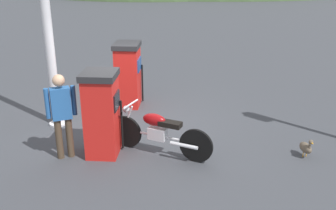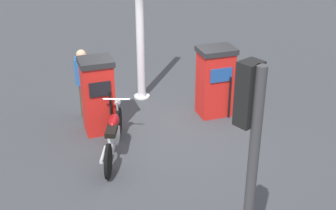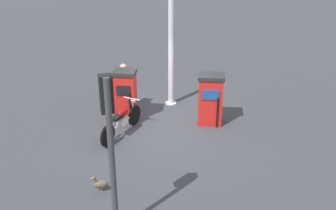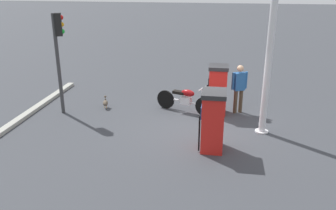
# 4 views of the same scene
# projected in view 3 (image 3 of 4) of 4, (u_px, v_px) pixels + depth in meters

# --- Properties ---
(ground_plane) EXTENTS (120.00, 120.00, 0.00)m
(ground_plane) POSITION_uv_depth(u_px,v_px,m) (166.00, 126.00, 12.29)
(ground_plane) COLOR #383A3F
(fuel_pump_near) EXTENTS (0.69, 0.72, 1.69)m
(fuel_pump_near) POSITION_uv_depth(u_px,v_px,m) (126.00, 95.00, 12.44)
(fuel_pump_near) COLOR red
(fuel_pump_near) RESTS_ON ground
(fuel_pump_far) EXTENTS (0.68, 0.83, 1.65)m
(fuel_pump_far) POSITION_uv_depth(u_px,v_px,m) (210.00, 99.00, 12.17)
(fuel_pump_far) COLOR red
(fuel_pump_far) RESTS_ON ground
(motorcycle_near_pump) EXTENTS (2.08, 0.91, 0.97)m
(motorcycle_near_pump) POSITION_uv_depth(u_px,v_px,m) (122.00, 120.00, 11.60)
(motorcycle_near_pump) COLOR black
(motorcycle_near_pump) RESTS_ON ground
(attendant_person) EXTENTS (0.55, 0.34, 1.68)m
(attendant_person) POSITION_uv_depth(u_px,v_px,m) (124.00, 84.00, 13.06)
(attendant_person) COLOR #473828
(attendant_person) RESTS_ON ground
(wandering_duck) EXTENTS (0.27, 0.42, 0.43)m
(wandering_duck) POSITION_uv_depth(u_px,v_px,m) (101.00, 184.00, 9.09)
(wandering_duck) COLOR brown
(wandering_duck) RESTS_ON ground
(roadside_traffic_light) EXTENTS (0.40, 0.30, 3.36)m
(roadside_traffic_light) POSITION_uv_depth(u_px,v_px,m) (109.00, 130.00, 7.06)
(roadside_traffic_light) COLOR #38383A
(roadside_traffic_light) RESTS_ON ground
(canopy_support_pole) EXTENTS (0.40, 0.40, 4.04)m
(canopy_support_pole) POSITION_uv_depth(u_px,v_px,m) (171.00, 52.00, 13.16)
(canopy_support_pole) COLOR silver
(canopy_support_pole) RESTS_ON ground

